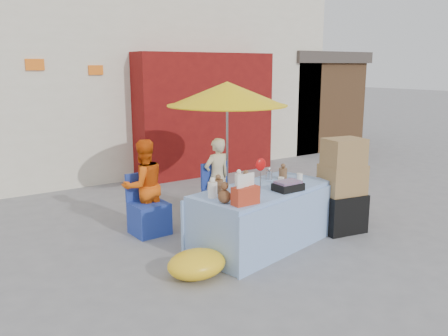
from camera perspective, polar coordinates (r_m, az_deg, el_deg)
ground at (r=6.03m, az=1.89°, el=-10.54°), size 80.00×80.00×0.00m
backdrop at (r=12.60m, az=-17.53°, el=15.17°), size 14.00×8.00×7.80m
market_table at (r=6.26m, az=4.66°, el=-5.78°), size 2.19×1.37×1.23m
chair_left at (r=6.80m, az=-9.03°, el=-5.72°), size 0.50×0.49×0.85m
chair_right at (r=7.40m, az=-0.27°, el=-4.08°), size 0.50×0.49×0.85m
vendor_orange at (r=6.80m, az=-9.64°, el=-2.14°), size 0.66×0.53×1.33m
vendor_beige at (r=7.41m, az=-0.86°, el=-1.12°), size 0.46×0.31×1.24m
umbrella at (r=7.52m, az=0.39°, el=8.86°), size 1.90×1.90×2.09m
box_stack at (r=6.92m, az=14.00°, el=-2.47°), size 0.69×0.60×1.35m
tarp_bundle at (r=5.42m, az=-3.31°, el=-11.46°), size 0.85×0.77×0.31m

